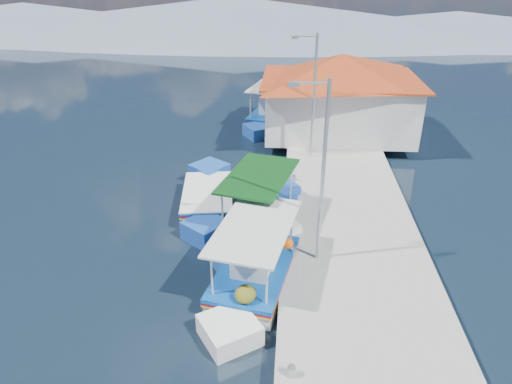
{
  "coord_description": "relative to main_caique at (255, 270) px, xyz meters",
  "views": [
    {
      "loc": [
        3.6,
        -10.88,
        9.38
      ],
      "look_at": [
        2.29,
        5.12,
        1.3
      ],
      "focal_mm": 32.2,
      "sensor_mm": 36.0,
      "label": 1
    }
  ],
  "objects": [
    {
      "name": "ground",
      "position": [
        -2.58,
        -1.19,
        -0.46
      ],
      "size": [
        160.0,
        160.0,
        0.0
      ],
      "primitive_type": "plane",
      "color": "black",
      "rests_on": "ground"
    },
    {
      "name": "bollards",
      "position": [
        1.22,
        4.06,
        0.19
      ],
      "size": [
        0.2,
        17.2,
        0.3
      ],
      "color": "#A5A8AD",
      "rests_on": "quay"
    },
    {
      "name": "caique_far",
      "position": [
        -0.28,
        16.6,
        0.04
      ],
      "size": [
        3.45,
        7.56,
        2.72
      ],
      "rotation": [
        0.0,
        0.0,
        0.23
      ],
      "color": "#1C4EAA",
      "rests_on": "ground"
    },
    {
      "name": "main_caique",
      "position": [
        0.0,
        0.0,
        0.0
      ],
      "size": [
        3.01,
        7.13,
        2.39
      ],
      "rotation": [
        0.0,
        0.0,
        0.19
      ],
      "color": "white",
      "rests_on": "ground"
    },
    {
      "name": "lamp_post_near",
      "position": [
        1.93,
        0.81,
        3.39
      ],
      "size": [
        1.21,
        0.14,
        6.0
      ],
      "color": "#A5A8AD",
      "rests_on": "quay"
    },
    {
      "name": "caique_green_canopy",
      "position": [
        -0.14,
        3.24,
        -0.06
      ],
      "size": [
        3.19,
        6.93,
        2.66
      ],
      "rotation": [
        0.0,
        0.0,
        0.24
      ],
      "color": "#1C4EAA",
      "rests_on": "ground"
    },
    {
      "name": "harbor_building",
      "position": [
        3.62,
        13.81,
        2.31
      ],
      "size": [
        10.49,
        10.49,
        4.4
      ],
      "color": "white",
      "rests_on": "quay"
    },
    {
      "name": "caique_blue_hull",
      "position": [
        -2.39,
        4.94,
        -0.13
      ],
      "size": [
        2.63,
        6.79,
        1.22
      ],
      "rotation": [
        0.0,
        0.0,
        -0.14
      ],
      "color": "#1C4EAA",
      "rests_on": "ground"
    },
    {
      "name": "mountain_ridge",
      "position": [
        3.96,
        54.81,
        1.58
      ],
      "size": [
        171.4,
        96.0,
        5.5
      ],
      "color": "slate",
      "rests_on": "ground"
    },
    {
      "name": "quay",
      "position": [
        3.32,
        4.81,
        -0.21
      ],
      "size": [
        5.0,
        44.0,
        0.5
      ],
      "primitive_type": "cube",
      "color": "#A19F97",
      "rests_on": "ground"
    },
    {
      "name": "lamp_post_far",
      "position": [
        1.93,
        9.81,
        3.39
      ],
      "size": [
        1.21,
        0.14,
        6.0
      ],
      "color": "#A5A8AD",
      "rests_on": "quay"
    }
  ]
}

